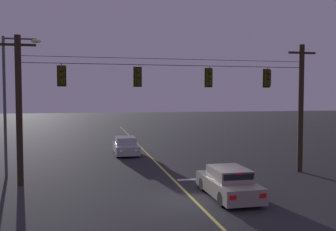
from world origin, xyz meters
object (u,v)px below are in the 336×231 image
object	(u,v)px
car_waiting_near_lane	(228,183)
street_lamp_corner	(10,93)
traffic_light_left_inner	(138,77)
car_oncoming_lead	(126,146)
traffic_light_leftmost	(61,76)
traffic_light_centre	(209,77)
traffic_light_right_inner	(268,78)

from	to	relation	value
car_waiting_near_lane	street_lamp_corner	xyz separation A→B (m)	(-10.63, 6.54, 4.18)
traffic_light_left_inner	car_oncoming_lead	world-z (taller)	traffic_light_left_inner
car_waiting_near_lane	street_lamp_corner	size ratio (longest dim) A/B	0.54
traffic_light_left_inner	traffic_light_leftmost	bearing A→B (deg)	180.00
traffic_light_centre	street_lamp_corner	bearing A→B (deg)	169.01
traffic_light_right_inner	street_lamp_corner	bearing A→B (deg)	171.68
traffic_light_leftmost	traffic_light_right_inner	world-z (taller)	same
street_lamp_corner	car_waiting_near_lane	bearing A→B (deg)	-31.59
traffic_light_leftmost	traffic_light_centre	bearing A→B (deg)	0.00
street_lamp_corner	traffic_light_right_inner	bearing A→B (deg)	-8.32
traffic_light_leftmost	traffic_light_centre	world-z (taller)	same
traffic_light_leftmost	traffic_light_left_inner	bearing A→B (deg)	0.00
traffic_light_left_inner	traffic_light_right_inner	bearing A→B (deg)	0.00
traffic_light_right_inner	traffic_light_leftmost	bearing A→B (deg)	180.00
car_waiting_near_lane	traffic_light_leftmost	bearing A→B (deg)	150.27
traffic_light_leftmost	street_lamp_corner	bearing A→B (deg)	143.96
traffic_light_right_inner	street_lamp_corner	distance (m)	15.00
traffic_light_left_inner	car_oncoming_lead	distance (m)	10.40
traffic_light_left_inner	car_waiting_near_lane	world-z (taller)	traffic_light_left_inner
traffic_light_centre	traffic_light_right_inner	xyz separation A→B (m)	(3.66, 0.00, 0.00)
traffic_light_centre	street_lamp_corner	size ratio (longest dim) A/B	0.15
traffic_light_leftmost	traffic_light_centre	distance (m)	8.18
car_waiting_near_lane	street_lamp_corner	distance (m)	13.16
traffic_light_leftmost	street_lamp_corner	world-z (taller)	street_lamp_corner
traffic_light_left_inner	traffic_light_right_inner	world-z (taller)	same
car_waiting_near_lane	car_oncoming_lead	size ratio (longest dim) A/B	0.98
traffic_light_leftmost	car_oncoming_lead	world-z (taller)	traffic_light_leftmost
traffic_light_left_inner	car_oncoming_lead	xyz separation A→B (m)	(0.18, 9.07, -5.09)
traffic_light_right_inner	car_oncoming_lead	size ratio (longest dim) A/B	0.28
traffic_light_right_inner	traffic_light_left_inner	bearing A→B (deg)	180.00
traffic_light_centre	street_lamp_corner	distance (m)	11.40
traffic_light_left_inner	street_lamp_corner	world-z (taller)	street_lamp_corner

